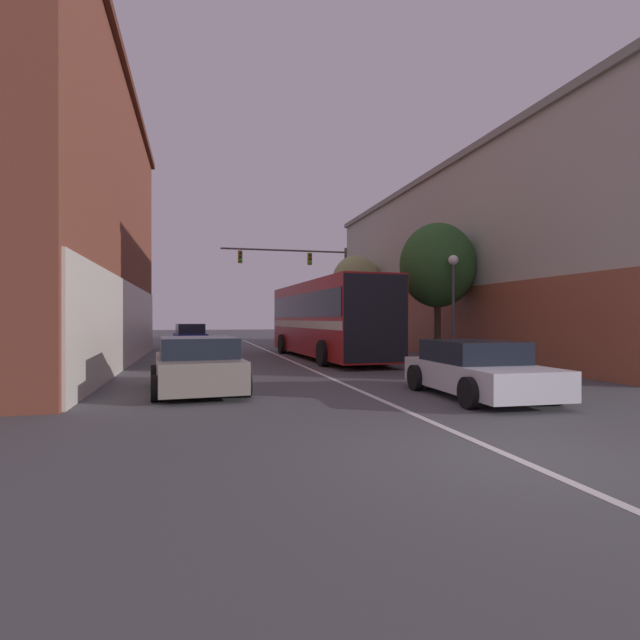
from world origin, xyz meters
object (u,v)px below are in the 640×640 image
at_px(traffic_signal_gantry, 310,274).
at_px(street_lamp, 453,290).
at_px(parked_car_left_mid, 197,366).
at_px(street_tree_near, 438,266).
at_px(street_tree_far, 356,282).
at_px(hatchback_foreground, 477,370).
at_px(parked_car_left_near, 190,337).
at_px(bus, 326,316).

xyz_separation_m(traffic_signal_gantry, street_lamp, (2.33, -14.96, -1.91)).
height_order(parked_car_left_mid, street_tree_near, street_tree_near).
distance_m(street_tree_near, street_tree_far, 11.20).
bearing_deg(traffic_signal_gantry, hatchback_foreground, -93.05).
relative_size(parked_car_left_near, street_tree_far, 0.73).
height_order(hatchback_foreground, street_tree_far, street_tree_far).
bearing_deg(parked_car_left_near, street_tree_near, -147.17).
bearing_deg(traffic_signal_gantry, street_tree_far, -38.21).
distance_m(parked_car_left_near, street_tree_near, 16.74).
relative_size(traffic_signal_gantry, street_lamp, 1.97).
bearing_deg(parked_car_left_near, bus, -155.40).
height_order(bus, parked_car_left_mid, bus).
height_order(traffic_signal_gantry, street_tree_far, traffic_signal_gantry).
xyz_separation_m(parked_car_left_mid, street_tree_near, (10.03, 6.75, 3.44)).
bearing_deg(parked_car_left_mid, street_tree_near, -60.72).
xyz_separation_m(parked_car_left_mid, traffic_signal_gantry, (7.47, 19.98, 4.20)).
relative_size(hatchback_foreground, parked_car_left_mid, 1.00).
distance_m(traffic_signal_gantry, street_tree_far, 3.35).
relative_size(bus, street_lamp, 2.74).
bearing_deg(parked_car_left_mid, traffic_signal_gantry, -25.16).
bearing_deg(street_tree_near, street_lamp, -97.25).
relative_size(parked_car_left_near, traffic_signal_gantry, 0.51).
bearing_deg(bus, hatchback_foreground, -179.86).
bearing_deg(street_tree_near, street_tree_far, 89.88).
height_order(bus, parked_car_left_near, bus).
xyz_separation_m(parked_car_left_near, traffic_signal_gantry, (7.83, 0.54, 4.14)).
bearing_deg(parked_car_left_near, parked_car_left_mid, 174.59).
bearing_deg(parked_car_left_near, traffic_signal_gantry, -92.54).
relative_size(traffic_signal_gantry, street_tree_far, 1.44).
relative_size(parked_car_left_near, parked_car_left_mid, 1.00).
xyz_separation_m(parked_car_left_near, street_lamp, (10.16, -14.42, 2.23)).
height_order(street_lamp, street_tree_near, street_tree_near).
xyz_separation_m(traffic_signal_gantry, street_tree_near, (2.56, -13.23, -0.76)).
distance_m(hatchback_foreground, parked_car_left_mid, 6.73).
relative_size(parked_car_left_mid, traffic_signal_gantry, 0.51).
bearing_deg(bus, street_tree_near, -123.16).
bearing_deg(parked_car_left_mid, hatchback_foreground, -115.60).
bearing_deg(hatchback_foreground, parked_car_left_near, 18.65).
distance_m(hatchback_foreground, parked_car_left_near, 22.83).
relative_size(hatchback_foreground, traffic_signal_gantry, 0.51).
distance_m(hatchback_foreground, street_lamp, 8.53).
distance_m(hatchback_foreground, street_tree_near, 10.48).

